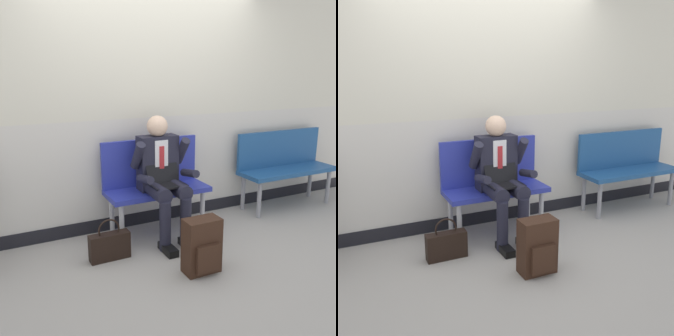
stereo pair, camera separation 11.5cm
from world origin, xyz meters
TOP-DOWN VIEW (x-y plane):
  - ground_plane at (0.00, 0.00)m, footprint 18.00×18.00m
  - station_wall at (0.00, 0.62)m, footprint 6.04×0.14m
  - bench_with_person at (-0.04, 0.34)m, footprint 1.07×0.42m
  - bench_empty at (1.74, 0.34)m, footprint 1.27×0.42m
  - person_seated at (-0.04, 0.14)m, footprint 0.57×0.70m
  - backpack at (-0.05, -0.63)m, footprint 0.31×0.21m
  - handbag at (-0.68, -0.07)m, footprint 0.37×0.11m

SIDE VIEW (x-z plane):
  - ground_plane at x=0.00m, z-range 0.00..0.00m
  - handbag at x=-0.68m, z-range -0.06..0.33m
  - backpack at x=-0.05m, z-range -0.01..0.47m
  - bench_empty at x=1.74m, z-range 0.08..1.02m
  - bench_with_person at x=-0.04m, z-range 0.07..1.05m
  - person_seated at x=-0.04m, z-range 0.04..1.28m
  - station_wall at x=0.00m, z-range -0.01..2.89m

